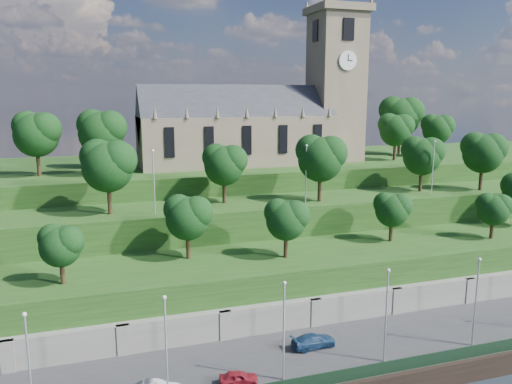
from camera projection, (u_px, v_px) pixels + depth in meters
name	position (u px, v px, depth m)	size (l,w,h in m)	color
promenade	(382.00, 350.00, 50.53)	(160.00, 12.00, 2.00)	#2D2D30
quay_wall	(418.00, 381.00, 44.86)	(160.00, 0.50, 2.20)	black
fence	(415.00, 362.00, 45.18)	(160.00, 0.10, 1.20)	black
retaining_wall	(353.00, 312.00, 55.83)	(160.00, 2.10, 5.00)	slate
embankment_lower	(330.00, 281.00, 61.18)	(160.00, 12.00, 8.00)	#1D4015
embankment_upper	(296.00, 241.00, 71.08)	(160.00, 10.00, 12.00)	#1D4015
hilltop	(252.00, 201.00, 90.43)	(160.00, 32.00, 15.00)	#1D4015
church	(264.00, 118.00, 84.03)	(38.60, 12.35, 27.60)	#6B5D4B
trees_lower	(351.00, 209.00, 60.74)	(66.00, 8.61, 7.69)	black
trees_upper	(320.00, 157.00, 68.76)	(61.52, 8.77, 9.23)	black
trees_hilltop	(267.00, 125.00, 83.50)	(74.86, 16.92, 11.22)	black
lamp_posts_promenade	(386.00, 309.00, 45.48)	(60.36, 0.36, 9.10)	#B2B2B7
lamp_posts_upper	(306.00, 170.00, 66.24)	(40.36, 0.36, 8.05)	#B2B2B7
car_left	(239.00, 378.00, 42.78)	(1.35, 3.34, 1.14)	maroon
car_right	(314.00, 341.00, 49.02)	(1.85, 4.54, 1.32)	navy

